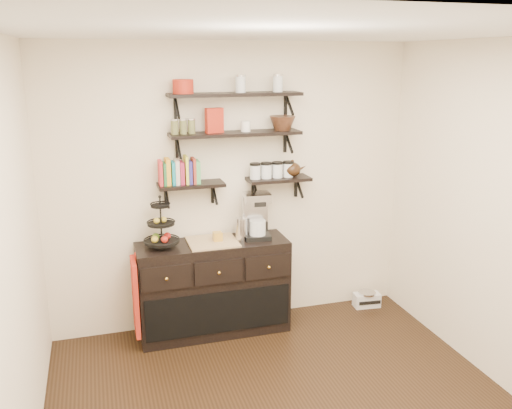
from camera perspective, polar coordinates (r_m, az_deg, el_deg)
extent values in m
cube|color=white|center=(3.37, 4.97, 17.69)|extent=(3.50, 3.50, 0.02)
cube|color=#F2E6CD|center=(5.17, -2.49, 1.78)|extent=(3.50, 0.02, 2.70)
cube|color=#F2E6CD|center=(3.39, -24.53, -6.97)|extent=(0.02, 3.50, 2.70)
cube|color=black|center=(4.91, -2.21, 11.52)|extent=(1.20, 0.27, 0.03)
cube|color=black|center=(4.94, -8.50, 10.04)|extent=(0.02, 0.03, 0.20)
cube|color=black|center=(5.19, 3.13, 10.43)|extent=(0.02, 0.03, 0.20)
cube|color=black|center=(4.95, -2.17, 7.47)|extent=(1.20, 0.27, 0.03)
cube|color=black|center=(4.98, -8.34, 6.03)|extent=(0.02, 0.03, 0.20)
cube|color=black|center=(5.23, 3.07, 6.60)|extent=(0.02, 0.03, 0.20)
cube|color=black|center=(4.95, -6.86, 2.08)|extent=(0.60, 0.25, 0.03)
cube|color=black|center=(5.05, -9.49, 0.90)|extent=(0.02, 0.03, 0.20)
cube|color=black|center=(5.12, -4.61, 1.26)|extent=(0.03, 0.03, 0.20)
cube|color=black|center=(5.16, 2.38, 2.70)|extent=(0.60, 0.25, 0.03)
cube|color=black|center=(5.22, -0.31, 1.57)|extent=(0.03, 0.03, 0.20)
cube|color=black|center=(5.36, 4.21, 1.89)|extent=(0.02, 0.03, 0.20)
cube|color=red|center=(4.90, -9.89, 3.19)|extent=(0.02, 0.15, 0.20)
cube|color=#226632|center=(4.90, -9.52, 3.44)|extent=(0.03, 0.15, 0.24)
cube|color=gold|center=(4.90, -9.06, 3.30)|extent=(0.04, 0.15, 0.21)
cube|color=teal|center=(4.90, -8.65, 3.56)|extent=(0.03, 0.15, 0.25)
cube|color=beige|center=(4.91, -8.25, 3.42)|extent=(0.03, 0.15, 0.22)
cube|color=#9B2041|center=(4.91, -7.80, 3.68)|extent=(0.04, 0.15, 0.26)
cube|color=#D0D53A|center=(4.92, -7.36, 3.53)|extent=(0.03, 0.15, 0.23)
cube|color=navy|center=(4.93, -6.95, 3.39)|extent=(0.03, 0.15, 0.20)
cube|color=maroon|center=(4.93, -6.48, 3.65)|extent=(0.04, 0.15, 0.24)
cube|color=#4AA55B|center=(4.94, -6.03, 3.51)|extent=(0.03, 0.15, 0.21)
cylinder|color=silver|center=(5.07, -0.09, 3.43)|extent=(0.10, 0.10, 0.13)
cylinder|color=silver|center=(5.11, 1.10, 3.51)|extent=(0.10, 0.10, 0.13)
cylinder|color=silver|center=(5.14, 2.27, 3.58)|extent=(0.10, 0.10, 0.13)
cylinder|color=silver|center=(5.18, 3.42, 3.64)|extent=(0.10, 0.10, 0.13)
cube|color=black|center=(5.19, -4.50, -8.71)|extent=(1.40, 0.45, 0.90)
cube|color=tan|center=(5.02, -4.60, -3.93)|extent=(0.45, 0.41, 0.02)
sphere|color=gold|center=(4.79, -9.41, -7.73)|extent=(0.04, 0.04, 0.04)
sphere|color=gold|center=(4.86, -3.91, -7.20)|extent=(0.04, 0.04, 0.04)
sphere|color=gold|center=(4.98, 1.37, -6.62)|extent=(0.04, 0.04, 0.04)
cylinder|color=black|center=(4.88, -9.97, -1.92)|extent=(0.01, 0.01, 0.46)
cylinder|color=black|center=(4.94, -9.88, -3.87)|extent=(0.31, 0.31, 0.01)
cylinder|color=black|center=(4.89, -9.97, -2.02)|extent=(0.24, 0.24, 0.02)
cylinder|color=black|center=(4.84, -10.05, -0.14)|extent=(0.17, 0.17, 0.02)
sphere|color=#B21914|center=(4.97, -9.31, -3.28)|extent=(0.06, 0.06, 0.06)
sphere|color=gold|center=(4.87, -10.41, -1.69)|extent=(0.06, 0.06, 0.06)
cube|color=#B18229|center=(5.02, -4.06, -3.36)|extent=(0.08, 0.08, 0.08)
cube|color=black|center=(5.12, 0.09, -3.35)|extent=(0.26, 0.24, 0.04)
cube|color=silver|center=(5.13, -0.15, -1.13)|extent=(0.25, 0.11, 0.37)
cube|color=silver|center=(5.01, 0.09, 0.78)|extent=(0.26, 0.24, 0.08)
cylinder|color=silver|center=(5.07, 0.16, -2.43)|extent=(0.16, 0.16, 0.14)
cylinder|color=silver|center=(5.03, -1.54, -2.62)|extent=(0.11, 0.11, 0.22)
cube|color=maroon|center=(4.99, -12.58, -9.47)|extent=(0.04, 0.30, 0.69)
cube|color=silver|center=(5.93, 11.57, -9.81)|extent=(0.28, 0.16, 0.15)
cylinder|color=silver|center=(5.90, 11.61, -9.09)|extent=(0.20, 0.20, 0.02)
cube|color=black|center=(5.87, 11.90, -10.09)|extent=(0.24, 0.03, 0.04)
cube|color=#A52212|center=(4.89, -4.41, 8.81)|extent=(0.17, 0.09, 0.22)
cylinder|color=white|center=(4.96, -1.10, 8.23)|extent=(0.09, 0.09, 0.10)
cylinder|color=#A52212|center=(4.81, -7.69, 12.21)|extent=(0.18, 0.18, 0.12)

